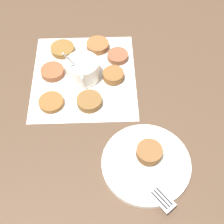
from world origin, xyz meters
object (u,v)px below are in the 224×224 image
Objects in this scene: sauce_bowl at (83,70)px; fritter_on_plate at (149,152)px; serving_plate at (146,163)px; fork at (151,188)px.

sauce_bowl reaches higher than fritter_on_plate.
fritter_on_plate is (-0.02, 0.01, 0.02)m from serving_plate.
sauce_bowl is at bearing -152.79° from serving_plate.
serving_plate is 0.03m from fritter_on_plate.
serving_plate is at bearing 27.21° from sauce_bowl.
fritter_on_plate reaches higher than serving_plate.
fritter_on_plate is 0.08m from fork.
sauce_bowl reaches higher than serving_plate.
sauce_bowl reaches higher than fork.
sauce_bowl is 0.36m from fork.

